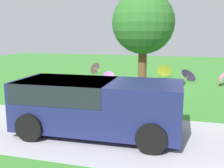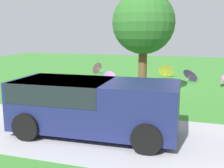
% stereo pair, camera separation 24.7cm
% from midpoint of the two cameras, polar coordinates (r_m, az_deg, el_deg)
% --- Properties ---
extents(ground, '(40.00, 40.00, 0.00)m').
position_cam_midpoint_polar(ground, '(14.31, 4.85, -0.82)').
color(ground, '#387A2D').
extents(road_strip, '(40.00, 3.85, 0.01)m').
position_cam_midpoint_polar(road_strip, '(8.02, -4.86, -10.14)').
color(road_strip, '#9E9EA3').
rests_on(road_strip, ground).
extents(van_dark, '(4.66, 2.26, 1.53)m').
position_cam_midpoint_polar(van_dark, '(7.76, -5.03, -3.83)').
color(van_dark, '#191E4C').
rests_on(van_dark, ground).
extents(park_bench, '(1.61, 0.52, 0.90)m').
position_cam_midpoint_polar(park_bench, '(12.80, -13.35, -0.33)').
color(park_bench, brown).
rests_on(park_bench, ground).
extents(shade_tree, '(2.76, 2.76, 4.65)m').
position_cam_midpoint_polar(shade_tree, '(12.39, 5.94, 12.42)').
color(shade_tree, brown).
rests_on(shade_tree, ground).
extents(parasol_purple_0, '(1.19, 1.17, 0.86)m').
position_cam_midpoint_polar(parasol_purple_0, '(16.66, 15.40, 1.96)').
color(parasol_purple_0, tan).
rests_on(parasol_purple_0, ground).
extents(parasol_blue_0, '(0.70, 0.74, 0.54)m').
position_cam_midpoint_polar(parasol_blue_0, '(16.02, -7.94, 1.33)').
color(parasol_blue_0, tan).
rests_on(parasol_blue_0, ground).
extents(parasol_purple_1, '(0.91, 0.86, 0.86)m').
position_cam_midpoint_polar(parasol_purple_1, '(14.45, -1.44, 1.06)').
color(parasol_purple_1, tan).
rests_on(parasol_purple_1, ground).
extents(parasol_pink_0, '(0.89, 0.94, 0.84)m').
position_cam_midpoint_polar(parasol_pink_0, '(19.28, -4.10, 3.44)').
color(parasol_pink_0, tan).
rests_on(parasol_pink_0, ground).
extents(parasol_orange_1, '(0.72, 0.72, 0.58)m').
position_cam_midpoint_polar(parasol_orange_1, '(14.91, -12.45, 0.92)').
color(parasol_orange_1, tan).
rests_on(parasol_orange_1, ground).
extents(parasol_orange_2, '(0.68, 0.66, 0.67)m').
position_cam_midpoint_polar(parasol_orange_2, '(15.74, -14.67, 1.16)').
color(parasol_orange_2, tan).
rests_on(parasol_orange_2, ground).
extents(parasol_yellow_0, '(0.96, 0.88, 0.89)m').
position_cam_midpoint_polar(parasol_yellow_0, '(18.07, 10.44, 2.87)').
color(parasol_yellow_0, tan).
rests_on(parasol_yellow_0, ground).
extents(parasol_blue_1, '(1.00, 0.98, 0.69)m').
position_cam_midpoint_polar(parasol_blue_1, '(13.42, -6.48, 0.09)').
color(parasol_blue_1, tan).
rests_on(parasol_blue_1, ground).
extents(parasol_pink_1, '(0.91, 1.01, 0.94)m').
position_cam_midpoint_polar(parasol_pink_1, '(15.92, 21.33, 1.36)').
color(parasol_pink_1, tan).
rests_on(parasol_pink_1, ground).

